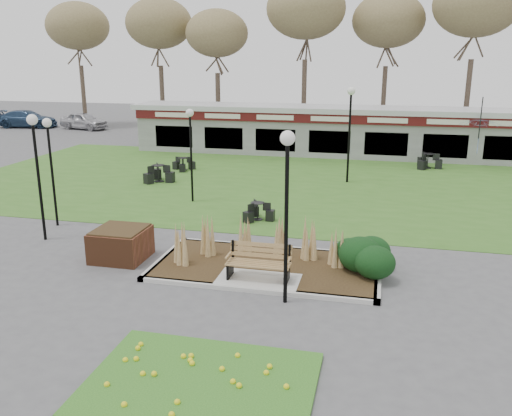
% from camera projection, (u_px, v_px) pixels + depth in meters
% --- Properties ---
extents(ground, '(100.00, 100.00, 0.00)m').
position_uv_depth(ground, '(257.00, 286.00, 14.33)').
color(ground, '#515154').
rests_on(ground, ground).
extents(lawn, '(34.00, 16.00, 0.02)m').
position_uv_depth(lawn, '(315.00, 184.00, 25.56)').
color(lawn, '#366820').
rests_on(lawn, ground).
extents(flower_bed, '(4.20, 3.00, 0.16)m').
position_uv_depth(flower_bed, '(201.00, 382.00, 10.00)').
color(flower_bed, '#29611B').
rests_on(flower_bed, ground).
extents(planting_bed, '(6.75, 3.40, 1.27)m').
position_uv_depth(planting_bed, '(312.00, 259.00, 15.21)').
color(planting_bed, '#302013').
rests_on(planting_bed, ground).
extents(park_bench, '(1.70, 0.66, 0.93)m').
position_uv_depth(park_bench, '(259.00, 262.00, 14.40)').
color(park_bench, olive).
rests_on(park_bench, ground).
extents(brick_planter, '(1.50, 1.50, 0.95)m').
position_uv_depth(brick_planter, '(121.00, 244.00, 16.10)').
color(brick_planter, brown).
rests_on(brick_planter, ground).
extents(food_pavilion, '(24.60, 3.40, 2.90)m').
position_uv_depth(food_pavilion, '(332.00, 130.00, 32.62)').
color(food_pavilion, gray).
rests_on(food_pavilion, ground).
extents(tree_backdrop, '(47.24, 5.24, 10.36)m').
position_uv_depth(tree_backdrop, '(347.00, 18.00, 38.26)').
color(tree_backdrop, '#47382B').
rests_on(tree_backdrop, ground).
extents(lamp_post_near_left, '(0.34, 0.34, 4.11)m').
position_uv_depth(lamp_post_near_left, '(35.00, 150.00, 17.08)').
color(lamp_post_near_left, black).
rests_on(lamp_post_near_left, ground).
extents(lamp_post_near_right, '(0.35, 0.35, 4.25)m').
position_uv_depth(lamp_post_near_right, '(287.00, 180.00, 12.54)').
color(lamp_post_near_right, black).
rests_on(lamp_post_near_right, ground).
extents(lamp_post_mid_left, '(0.32, 0.32, 3.82)m').
position_uv_depth(lamp_post_mid_left, '(50.00, 148.00, 18.62)').
color(lamp_post_mid_left, black).
rests_on(lamp_post_mid_left, ground).
extents(lamp_post_mid_right, '(0.37, 0.37, 4.48)m').
position_uv_depth(lamp_post_mid_right, '(350.00, 114.00, 24.98)').
color(lamp_post_mid_right, black).
rests_on(lamp_post_mid_right, ground).
extents(lamp_post_far_left, '(0.32, 0.32, 3.82)m').
position_uv_depth(lamp_post_far_left, '(191.00, 135.00, 21.74)').
color(lamp_post_far_left, black).
rests_on(lamp_post_far_left, ground).
extents(bistro_set_a, '(1.21, 1.19, 0.66)m').
position_uv_depth(bistro_set_a, '(183.00, 166.00, 28.49)').
color(bistro_set_a, black).
rests_on(bistro_set_a, ground).
extents(bistro_set_b, '(1.32, 1.51, 0.80)m').
position_uv_depth(bistro_set_b, '(159.00, 176.00, 25.89)').
color(bistro_set_b, black).
rests_on(bistro_set_b, ground).
extents(bistro_set_c, '(1.09, 1.24, 0.66)m').
position_uv_depth(bistro_set_c, '(258.00, 214.00, 19.92)').
color(bistro_set_c, black).
rests_on(bistro_set_c, ground).
extents(bistro_set_d, '(1.31, 1.47, 0.78)m').
position_uv_depth(bistro_set_d, '(427.00, 163.00, 28.98)').
color(bistro_set_d, black).
rests_on(bistro_set_d, ground).
extents(patio_umbrella, '(2.71, 2.74, 2.64)m').
position_uv_depth(patio_umbrella, '(479.00, 136.00, 28.96)').
color(patio_umbrella, black).
rests_on(patio_umbrella, ground).
extents(car_silver, '(4.36, 2.55, 1.39)m').
position_uv_depth(car_silver, '(84.00, 121.00, 43.98)').
color(car_silver, '#B5B5BA').
rests_on(car_silver, ground).
extents(car_black, '(4.85, 2.27, 1.54)m').
position_uv_depth(car_black, '(222.00, 124.00, 41.39)').
color(car_black, black).
rests_on(car_black, ground).
extents(car_blue, '(5.12, 2.69, 1.42)m').
position_uv_depth(car_blue, '(27.00, 119.00, 45.13)').
color(car_blue, navy).
rests_on(car_blue, ground).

